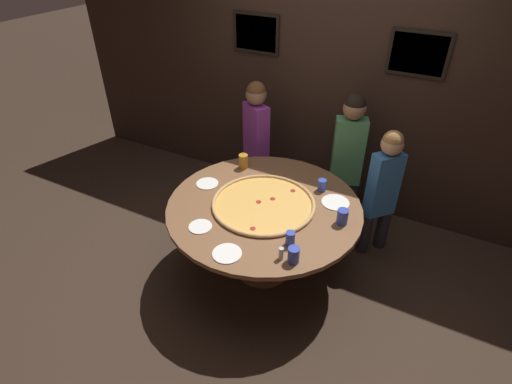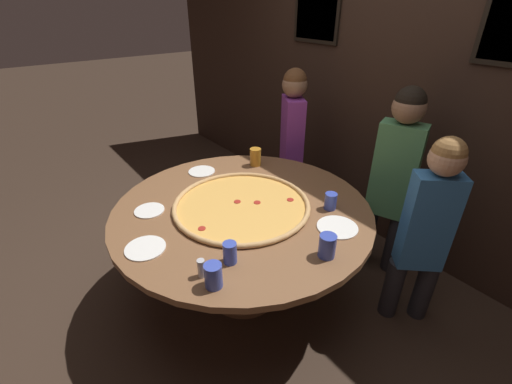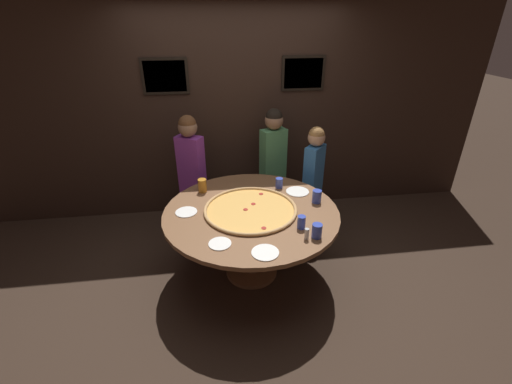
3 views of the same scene
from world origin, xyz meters
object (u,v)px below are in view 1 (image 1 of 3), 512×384
drink_cup_near_left (243,161)px  white_plate_near_front (207,184)px  drink_cup_near_right (290,239)px  giant_pizza (263,204)px  drink_cup_beside_pizza (322,185)px  condiment_shaker (281,253)px  diner_far_left (383,187)px  white_plate_beside_cup (200,227)px  dining_table (264,216)px  drink_cup_front_edge (294,255)px  diner_side_right (256,138)px  diner_far_right (348,154)px  drink_cup_centre_back (342,217)px  white_plate_left_side (227,253)px  white_plate_far_back (335,202)px

drink_cup_near_left → white_plate_near_front: bearing=-110.6°
drink_cup_near_right → white_plate_near_front: 1.07m
giant_pizza → drink_cup_beside_pizza: (0.36, 0.43, 0.04)m
condiment_shaker → diner_far_left: bearing=71.2°
drink_cup_beside_pizza → white_plate_beside_cup: bearing=-125.8°
dining_table → drink_cup_front_edge: drink_cup_front_edge is taller
giant_pizza → diner_side_right: size_ratio=0.62×
dining_table → drink_cup_beside_pizza: bearing=50.8°
dining_table → diner_far_left: 1.12m
giant_pizza → diner_far_right: 1.12m
white_plate_near_front → diner_far_right: 1.41m
drink_cup_front_edge → white_plate_near_front: size_ratio=0.61×
drink_cup_beside_pizza → condiment_shaker: 0.95m
dining_table → drink_cup_near_left: drink_cup_near_left is taller
diner_far_left → drink_cup_front_edge: bearing=27.2°
drink_cup_front_edge → drink_cup_beside_pizza: bearing=97.9°
dining_table → drink_cup_near_left: 0.66m
white_plate_beside_cup → diner_far_right: diner_far_right is taller
giant_pizza → drink_cup_near_left: bearing=134.5°
diner_far_right → drink_cup_beside_pizza: bearing=64.9°
dining_table → giant_pizza: (-0.01, -0.00, 0.14)m
white_plate_beside_cup → condiment_shaker: (0.70, -0.02, 0.05)m
drink_cup_near_left → diner_side_right: (-0.13, 0.51, -0.01)m
drink_cup_beside_pizza → diner_side_right: 1.07m
white_plate_near_front → condiment_shaker: condiment_shaker is taller
drink_cup_front_edge → diner_far_right: diner_far_right is taller
drink_cup_centre_back → diner_far_right: (-0.25, 0.97, 0.01)m
giant_pizza → diner_side_right: 1.11m
dining_table → diner_far_right: size_ratio=1.15×
dining_table → diner_far_left: (0.82, 0.75, 0.11)m
diner_far_left → white_plate_near_front: bearing=-21.2°
white_plate_left_side → condiment_shaker: 0.39m
white_plate_far_back → diner_far_left: 0.54m
drink_cup_near_right → dining_table: bearing=138.0°
drink_cup_centre_back → white_plate_near_front: (-1.25, -0.02, -0.06)m
giant_pizza → diner_far_left: diner_far_left is taller
diner_far_left → white_plate_far_back: bearing=8.3°
condiment_shaker → white_plate_near_front: bearing=150.6°
giant_pizza → white_plate_far_back: bearing=30.4°
drink_cup_centre_back → white_plate_left_side: 0.96m
drink_cup_near_right → diner_far_left: diner_far_left is taller
drink_cup_near_right → drink_cup_beside_pizza: drink_cup_near_right is taller
condiment_shaker → drink_cup_front_edge: bearing=8.5°
drink_cup_near_left → drink_cup_centre_back: bearing=-19.0°
drink_cup_near_left → white_plate_left_side: drink_cup_near_left is taller
dining_table → white_plate_near_front: size_ratio=8.17×
giant_pizza → drink_cup_front_edge: 0.70m
white_plate_left_side → diner_far_left: diner_far_left is taller
drink_cup_centre_back → white_plate_beside_cup: size_ratio=0.69×
dining_table → white_plate_left_side: (0.03, -0.65, 0.13)m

